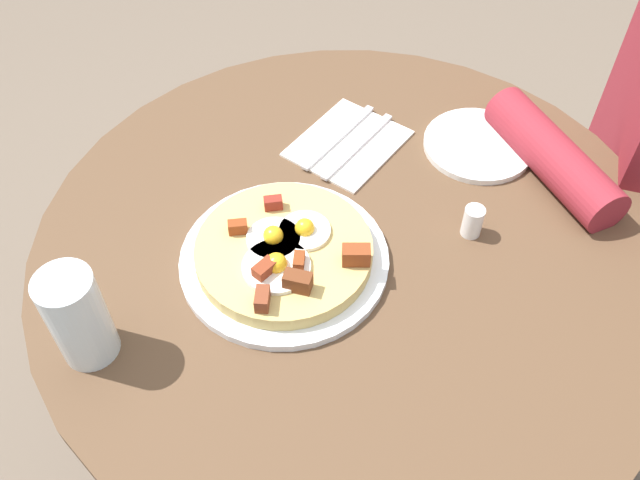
{
  "coord_description": "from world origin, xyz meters",
  "views": [
    {
      "loc": [
        -0.61,
        -0.13,
        1.44
      ],
      "look_at": [
        -0.03,
        0.04,
        0.74
      ],
      "focal_mm": 38.53,
      "sensor_mm": 36.0,
      "label": 1
    }
  ],
  "objects_px": {
    "pizza_plate": "(284,259)",
    "bread_plate": "(478,145)",
    "fork": "(339,137)",
    "breakfast_pizza": "(284,251)",
    "water_glass": "(78,317)",
    "salt_shaker": "(473,221)",
    "dining_table": "(350,306)",
    "knife": "(358,146)"
  },
  "relations": [
    {
      "from": "pizza_plate",
      "to": "bread_plate",
      "type": "xyz_separation_m",
      "value": [
        0.3,
        -0.22,
        -0.0
      ]
    },
    {
      "from": "pizza_plate",
      "to": "fork",
      "type": "bearing_deg",
      "value": -0.91
    },
    {
      "from": "breakfast_pizza",
      "to": "fork",
      "type": "relative_size",
      "value": 1.31
    },
    {
      "from": "breakfast_pizza",
      "to": "water_glass",
      "type": "height_order",
      "value": "water_glass"
    },
    {
      "from": "salt_shaker",
      "to": "breakfast_pizza",
      "type": "bearing_deg",
      "value": 118.66
    },
    {
      "from": "water_glass",
      "to": "salt_shaker",
      "type": "relative_size",
      "value": 2.88
    },
    {
      "from": "fork",
      "to": "salt_shaker",
      "type": "distance_m",
      "value": 0.27
    },
    {
      "from": "fork",
      "to": "salt_shaker",
      "type": "relative_size",
      "value": 3.82
    },
    {
      "from": "dining_table",
      "to": "breakfast_pizza",
      "type": "xyz_separation_m",
      "value": [
        -0.07,
        0.08,
        0.2
      ]
    },
    {
      "from": "fork",
      "to": "knife",
      "type": "bearing_deg",
      "value": 90.0
    },
    {
      "from": "fork",
      "to": "water_glass",
      "type": "xyz_separation_m",
      "value": [
        -0.45,
        0.19,
        0.06
      ]
    },
    {
      "from": "dining_table",
      "to": "pizza_plate",
      "type": "height_order",
      "value": "pizza_plate"
    },
    {
      "from": "fork",
      "to": "water_glass",
      "type": "distance_m",
      "value": 0.49
    },
    {
      "from": "dining_table",
      "to": "salt_shaker",
      "type": "height_order",
      "value": "salt_shaker"
    },
    {
      "from": "breakfast_pizza",
      "to": "dining_table",
      "type": "bearing_deg",
      "value": -47.2
    },
    {
      "from": "knife",
      "to": "salt_shaker",
      "type": "height_order",
      "value": "salt_shaker"
    },
    {
      "from": "knife",
      "to": "water_glass",
      "type": "xyz_separation_m",
      "value": [
        -0.44,
        0.22,
        0.06
      ]
    },
    {
      "from": "bread_plate",
      "to": "salt_shaker",
      "type": "distance_m",
      "value": 0.18
    },
    {
      "from": "breakfast_pizza",
      "to": "knife",
      "type": "distance_m",
      "value": 0.25
    },
    {
      "from": "bread_plate",
      "to": "breakfast_pizza",
      "type": "bearing_deg",
      "value": 144.82
    },
    {
      "from": "bread_plate",
      "to": "knife",
      "type": "relative_size",
      "value": 0.94
    },
    {
      "from": "dining_table",
      "to": "breakfast_pizza",
      "type": "distance_m",
      "value": 0.22
    },
    {
      "from": "dining_table",
      "to": "water_glass",
      "type": "bearing_deg",
      "value": 135.24
    },
    {
      "from": "pizza_plate",
      "to": "water_glass",
      "type": "bearing_deg",
      "value": 136.77
    },
    {
      "from": "dining_table",
      "to": "pizza_plate",
      "type": "xyz_separation_m",
      "value": [
        -0.07,
        0.08,
        0.18
      ]
    },
    {
      "from": "dining_table",
      "to": "bread_plate",
      "type": "xyz_separation_m",
      "value": [
        0.23,
        -0.14,
        0.17
      ]
    },
    {
      "from": "breakfast_pizza",
      "to": "water_glass",
      "type": "relative_size",
      "value": 1.74
    },
    {
      "from": "breakfast_pizza",
      "to": "fork",
      "type": "xyz_separation_m",
      "value": [
        0.26,
        -0.0,
        -0.02
      ]
    },
    {
      "from": "water_glass",
      "to": "pizza_plate",
      "type": "bearing_deg",
      "value": -43.23
    },
    {
      "from": "pizza_plate",
      "to": "knife",
      "type": "distance_m",
      "value": 0.25
    },
    {
      "from": "fork",
      "to": "salt_shaker",
      "type": "bearing_deg",
      "value": 79.47
    },
    {
      "from": "pizza_plate",
      "to": "salt_shaker",
      "type": "distance_m",
      "value": 0.26
    },
    {
      "from": "pizza_plate",
      "to": "salt_shaker",
      "type": "relative_size",
      "value": 5.97
    },
    {
      "from": "bread_plate",
      "to": "dining_table",
      "type": "bearing_deg",
      "value": 149.48
    },
    {
      "from": "dining_table",
      "to": "salt_shaker",
      "type": "relative_size",
      "value": 18.99
    },
    {
      "from": "dining_table",
      "to": "water_glass",
      "type": "relative_size",
      "value": 6.6
    },
    {
      "from": "dining_table",
      "to": "pizza_plate",
      "type": "relative_size",
      "value": 3.18
    },
    {
      "from": "salt_shaker",
      "to": "bread_plate",
      "type": "bearing_deg",
      "value": 4.84
    },
    {
      "from": "fork",
      "to": "knife",
      "type": "relative_size",
      "value": 1.0
    },
    {
      "from": "bread_plate",
      "to": "salt_shaker",
      "type": "height_order",
      "value": "salt_shaker"
    },
    {
      "from": "bread_plate",
      "to": "water_glass",
      "type": "height_order",
      "value": "water_glass"
    },
    {
      "from": "fork",
      "to": "bread_plate",
      "type": "bearing_deg",
      "value": 121.94
    }
  ]
}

